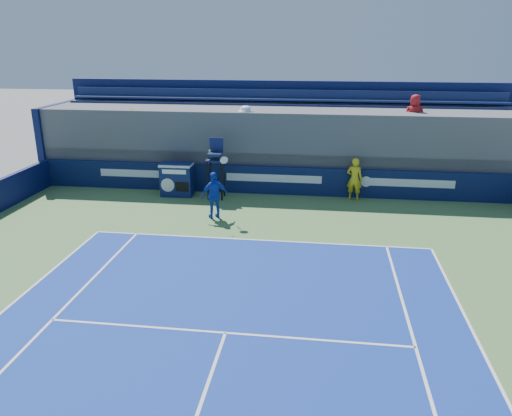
# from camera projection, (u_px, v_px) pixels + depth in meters

# --- Properties ---
(ball_person) EXTENTS (0.70, 0.53, 1.74)m
(ball_person) POSITION_uv_depth(u_px,v_px,m) (354.00, 179.00, 20.13)
(ball_person) COLOR yellow
(ball_person) RESTS_ON apron
(back_hoarding) EXTENTS (20.40, 0.21, 1.20)m
(back_hoarding) POSITION_uv_depth(u_px,v_px,m) (274.00, 180.00, 20.97)
(back_hoarding) COLOR #0B1640
(back_hoarding) RESTS_ON ground
(match_clock) EXTENTS (1.33, 0.75, 1.40)m
(match_clock) POSITION_uv_depth(u_px,v_px,m) (177.00, 179.00, 20.71)
(match_clock) COLOR #0F1A4F
(match_clock) RESTS_ON ground
(umpire_chair) EXTENTS (0.71, 0.71, 2.48)m
(umpire_chair) POSITION_uv_depth(u_px,v_px,m) (216.00, 162.00, 20.14)
(umpire_chair) COLOR black
(umpire_chair) RESTS_ON ground
(tennis_player) EXTENTS (1.09, 0.85, 2.57)m
(tennis_player) POSITION_uv_depth(u_px,v_px,m) (215.00, 195.00, 18.03)
(tennis_player) COLOR #163BB3
(tennis_player) RESTS_ON apron
(stadium_seating) EXTENTS (21.00, 4.05, 4.40)m
(stadium_seating) POSITION_uv_depth(u_px,v_px,m) (278.00, 142.00, 22.50)
(stadium_seating) COLOR #59595F
(stadium_seating) RESTS_ON ground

